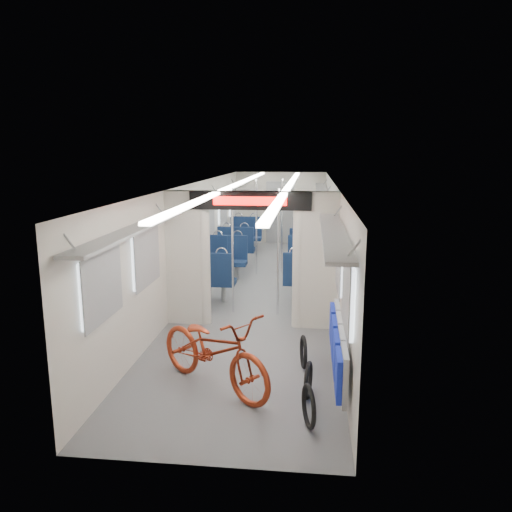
# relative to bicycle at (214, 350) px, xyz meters

# --- Properties ---
(carriage) EXTENTS (12.00, 12.02, 2.31)m
(carriage) POSITION_rel_bicycle_xyz_m (0.18, 4.14, 0.99)
(carriage) COLOR #515456
(carriage) RESTS_ON ground
(bicycle) EXTENTS (1.95, 1.74, 1.03)m
(bicycle) POSITION_rel_bicycle_xyz_m (0.00, 0.00, 0.00)
(bicycle) COLOR #9B2F16
(bicycle) RESTS_ON ground
(flip_bench) EXTENTS (0.12, 2.15, 0.57)m
(flip_bench) POSITION_rel_bicycle_xyz_m (1.53, 0.13, 0.07)
(flip_bench) COLOR gray
(flip_bench) RESTS_ON carriage
(bike_hoop_a) EXTENTS (0.17, 0.49, 0.49)m
(bike_hoop_a) POSITION_rel_bicycle_xyz_m (1.19, -0.80, -0.29)
(bike_hoop_a) COLOR black
(bike_hoop_a) RESTS_ON ground
(bike_hoop_b) EXTENTS (0.11, 0.47, 0.47)m
(bike_hoop_b) POSITION_rel_bicycle_xyz_m (1.18, -0.14, -0.31)
(bike_hoop_b) COLOR black
(bike_hoop_b) RESTS_ON ground
(bike_hoop_c) EXTENTS (0.12, 0.47, 0.47)m
(bike_hoop_c) POSITION_rel_bicycle_xyz_m (1.11, 0.72, -0.30)
(bike_hoop_c) COLOR black
(bike_hoop_c) RESTS_ON ground
(seat_bay_near_left) EXTENTS (0.94, 2.20, 1.14)m
(seat_bay_near_left) POSITION_rel_bicycle_xyz_m (-0.76, 4.56, 0.05)
(seat_bay_near_left) COLOR #0D1C3B
(seat_bay_near_left) RESTS_ON ground
(seat_bay_near_right) EXTENTS (0.93, 2.17, 1.13)m
(seat_bay_near_right) POSITION_rel_bicycle_xyz_m (1.11, 4.78, 0.04)
(seat_bay_near_right) COLOR #0D1C3B
(seat_bay_near_right) RESTS_ON ground
(seat_bay_far_left) EXTENTS (0.94, 2.23, 1.15)m
(seat_bay_far_left) POSITION_rel_bicycle_xyz_m (-0.76, 7.93, 0.05)
(seat_bay_far_left) COLOR #0D1C3B
(seat_bay_far_left) RESTS_ON ground
(seat_bay_far_right) EXTENTS (0.94, 2.23, 1.15)m
(seat_bay_far_right) POSITION_rel_bicycle_xyz_m (1.11, 7.89, 0.05)
(seat_bay_far_right) COLOR #0D1C3B
(seat_bay_far_right) RESTS_ON ground
(stanchion_near_left) EXTENTS (0.04, 0.04, 2.30)m
(stanchion_near_left) POSITION_rel_bicycle_xyz_m (-0.24, 3.06, 0.64)
(stanchion_near_left) COLOR silver
(stanchion_near_left) RESTS_ON ground
(stanchion_near_right) EXTENTS (0.05, 0.05, 2.30)m
(stanchion_near_right) POSITION_rel_bicycle_xyz_m (0.60, 3.00, 0.64)
(stanchion_near_right) COLOR silver
(stanchion_near_right) RESTS_ON ground
(stanchion_far_left) EXTENTS (0.04, 0.04, 2.30)m
(stanchion_far_left) POSITION_rel_bicycle_xyz_m (-0.12, 6.02, 0.64)
(stanchion_far_left) COLOR silver
(stanchion_far_left) RESTS_ON ground
(stanchion_far_right) EXTENTS (0.04, 0.04, 2.30)m
(stanchion_far_right) POSITION_rel_bicycle_xyz_m (0.47, 6.26, 0.64)
(stanchion_far_right) COLOR silver
(stanchion_far_right) RESTS_ON ground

